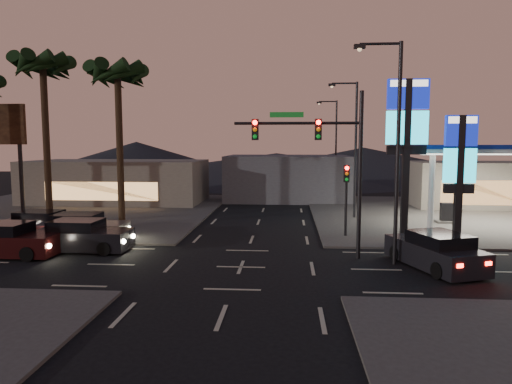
# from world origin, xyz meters

# --- Properties ---
(ground) EXTENTS (140.00, 140.00, 0.00)m
(ground) POSITION_xyz_m (0.00, 0.00, 0.00)
(ground) COLOR black
(ground) RESTS_ON ground
(corner_lot_ne) EXTENTS (24.00, 24.00, 0.12)m
(corner_lot_ne) POSITION_xyz_m (16.00, 16.00, 0.06)
(corner_lot_ne) COLOR #47443F
(corner_lot_ne) RESTS_ON ground
(corner_lot_nw) EXTENTS (24.00, 24.00, 0.12)m
(corner_lot_nw) POSITION_xyz_m (-16.00, 16.00, 0.06)
(corner_lot_nw) COLOR #47443F
(corner_lot_nw) RESTS_ON ground
(gas_station) EXTENTS (12.20, 8.20, 5.47)m
(gas_station) POSITION_xyz_m (16.00, 12.00, 5.08)
(gas_station) COLOR silver
(gas_station) RESTS_ON ground
(convenience_store) EXTENTS (10.00, 6.00, 4.00)m
(convenience_store) POSITION_xyz_m (18.00, 21.00, 2.00)
(convenience_store) COLOR #726B5B
(convenience_store) RESTS_ON ground
(pylon_sign_tall) EXTENTS (2.20, 0.35, 9.00)m
(pylon_sign_tall) POSITION_xyz_m (8.50, 5.50, 6.39)
(pylon_sign_tall) COLOR black
(pylon_sign_tall) RESTS_ON ground
(pylon_sign_short) EXTENTS (1.60, 0.35, 7.00)m
(pylon_sign_short) POSITION_xyz_m (11.00, 4.50, 4.66)
(pylon_sign_short) COLOR black
(pylon_sign_short) RESTS_ON ground
(traffic_signal_mast) EXTENTS (6.10, 0.39, 8.00)m
(traffic_signal_mast) POSITION_xyz_m (3.76, 1.99, 5.23)
(traffic_signal_mast) COLOR black
(traffic_signal_mast) RESTS_ON ground
(pedestal_signal) EXTENTS (0.32, 0.39, 4.30)m
(pedestal_signal) POSITION_xyz_m (5.50, 6.98, 2.92)
(pedestal_signal) COLOR black
(pedestal_signal) RESTS_ON ground
(streetlight_near) EXTENTS (2.14, 0.25, 10.00)m
(streetlight_near) POSITION_xyz_m (6.79, 1.00, 5.72)
(streetlight_near) COLOR black
(streetlight_near) RESTS_ON ground
(streetlight_mid) EXTENTS (2.14, 0.25, 10.00)m
(streetlight_mid) POSITION_xyz_m (6.79, 14.00, 5.72)
(streetlight_mid) COLOR black
(streetlight_mid) RESTS_ON ground
(streetlight_far) EXTENTS (2.14, 0.25, 10.00)m
(streetlight_far) POSITION_xyz_m (6.79, 28.00, 5.72)
(streetlight_far) COLOR black
(streetlight_far) RESTS_ON ground
(palm_a) EXTENTS (4.41, 4.41, 10.86)m
(palm_a) POSITION_xyz_m (-9.00, 9.50, 9.43)
(palm_a) COLOR black
(palm_a) RESTS_ON ground
(palm_b) EXTENTS (4.41, 4.41, 11.46)m
(palm_b) POSITION_xyz_m (-14.00, 9.50, 9.97)
(palm_b) COLOR black
(palm_b) RESTS_ON ground
(building_far_west) EXTENTS (16.00, 8.00, 4.00)m
(building_far_west) POSITION_xyz_m (-14.00, 22.00, 2.00)
(building_far_west) COLOR #726B5B
(building_far_west) RESTS_ON ground
(building_far_mid) EXTENTS (12.00, 9.00, 4.40)m
(building_far_mid) POSITION_xyz_m (2.00, 26.00, 2.20)
(building_far_mid) COLOR #4C4C51
(building_far_mid) RESTS_ON ground
(hill_left) EXTENTS (40.00, 40.00, 6.00)m
(hill_left) POSITION_xyz_m (-25.00, 60.00, 3.00)
(hill_left) COLOR black
(hill_left) RESTS_ON ground
(hill_right) EXTENTS (50.00, 50.00, 5.00)m
(hill_right) POSITION_xyz_m (15.00, 60.00, 2.50)
(hill_right) COLOR black
(hill_right) RESTS_ON ground
(hill_center) EXTENTS (60.00, 60.00, 4.00)m
(hill_center) POSITION_xyz_m (0.00, 60.00, 2.00)
(hill_center) COLOR black
(hill_center) RESTS_ON ground
(car_lane_a_front) EXTENTS (5.02, 2.21, 1.62)m
(car_lane_a_front) POSITION_xyz_m (-8.57, 2.62, 0.75)
(car_lane_a_front) COLOR black
(car_lane_a_front) RESTS_ON ground
(car_lane_a_mid) EXTENTS (5.12, 2.25, 1.65)m
(car_lane_a_mid) POSITION_xyz_m (-11.75, 1.27, 0.77)
(car_lane_a_mid) COLOR black
(car_lane_a_mid) RESTS_ON ground
(car_lane_b_front) EXTENTS (5.03, 2.24, 1.62)m
(car_lane_b_front) POSITION_xyz_m (-9.52, 4.68, 0.75)
(car_lane_b_front) COLOR #555557
(car_lane_b_front) RESTS_ON ground
(car_lane_b_mid) EXTENTS (4.93, 2.26, 1.58)m
(car_lane_b_mid) POSITION_xyz_m (-12.37, 5.78, 0.73)
(car_lane_b_mid) COLOR black
(car_lane_b_mid) RESTS_ON ground
(suv_station) EXTENTS (3.57, 5.31, 1.64)m
(suv_station) POSITION_xyz_m (8.65, 0.43, 0.76)
(suv_station) COLOR black
(suv_station) RESTS_ON ground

